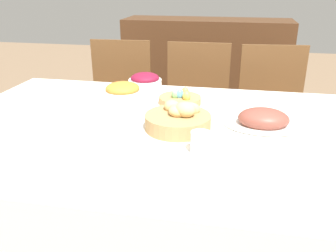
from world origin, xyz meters
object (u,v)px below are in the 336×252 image
chair_far_center (196,112)px  spoon (170,177)px  egg_basket (180,99)px  butter_dish (54,134)px  sideboard (205,74)px  bread_basket (179,118)px  fork (64,167)px  drinking_cup (200,142)px  knife (160,176)px  carrot_bowl (123,94)px  beet_salad_bowl (145,83)px  dinner_plate (111,171)px  ham_platter (263,120)px  chair_far_right (271,117)px  chair_far_left (119,107)px

chair_far_center → spoon: bearing=-87.8°
egg_basket → butter_dish: size_ratio=1.46×
sideboard → bread_basket: sideboard is taller
chair_far_center → egg_basket: bearing=-91.5°
fork → spoon: size_ratio=1.00×
bread_basket → drinking_cup: 0.22m
chair_far_center → knife: chair_far_center is taller
chair_far_center → carrot_bowl: size_ratio=5.02×
sideboard → spoon: size_ratio=7.42×
chair_far_center → beet_salad_bowl: (-0.21, -0.50, 0.33)m
knife → spoon: 0.03m
chair_far_center → bread_basket: size_ratio=3.63×
knife → sideboard: bearing=94.4°
fork → butter_dish: butter_dish is taller
chair_far_center → butter_dish: size_ratio=6.91×
dinner_plate → chair_far_center: bearing=85.4°
carrot_bowl → ham_platter: bearing=-14.6°
beet_salad_bowl → butter_dish: (-0.19, -0.63, -0.03)m
egg_basket → drinking_cup: size_ratio=2.64×
sideboard → butter_dish: 2.21m
chair_far_center → egg_basket: size_ratio=4.72×
fork → spoon: 0.34m
spoon → fork: bearing=177.5°
chair_far_right → carrot_bowl: bearing=-143.8°
egg_basket → ham_platter: egg_basket is taller
carrot_bowl → spoon: bearing=-61.3°
carrot_bowl → dinner_plate: bearing=-75.6°
dinner_plate → fork: (-0.15, -0.00, -0.00)m
chair_far_right → butter_dish: (-0.89, -1.13, 0.30)m
sideboard → drinking_cup: sideboard is taller
chair_far_right → knife: chair_far_right is taller
drinking_cup → sideboard: bearing=94.7°
chair_far_center → ham_platter: 0.99m
chair_far_left → ham_platter: 1.30m
carrot_bowl → chair_far_left: bearing=111.2°
dinner_plate → butter_dish: 0.36m
chair_far_right → beet_salad_bowl: chair_far_right is taller
chair_far_left → egg_basket: bearing=-53.2°
chair_far_center → egg_basket: (-0.00, -0.66, 0.30)m
beet_salad_bowl → carrot_bowl: 0.21m
egg_basket → beet_salad_bowl: size_ratio=1.16×
chair_far_right → chair_far_left: (-1.04, 0.00, 0.00)m
fork → knife: same height
sideboard → knife: size_ratio=7.42×
egg_basket → dinner_plate: 0.69m
ham_platter → beet_salad_bowl: bearing=148.0°
chair_far_left → drinking_cup: size_ratio=12.45×
chair_far_right → butter_dish: 1.47m
chair_far_right → dinner_plate: bearing=-120.6°
sideboard → chair_far_left: bearing=-116.5°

